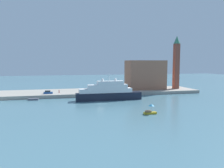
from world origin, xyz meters
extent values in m
plane|color=slate|center=(0.00, 0.00, 0.00)|extent=(400.00, 400.00, 0.00)
cube|color=gray|center=(0.00, 27.13, 0.77)|extent=(110.00, 22.26, 1.55)
cube|color=black|center=(4.70, 6.53, 1.59)|extent=(27.79, 3.85, 3.18)
cube|color=white|center=(3.31, 6.53, 4.09)|extent=(22.23, 3.54, 1.82)
cube|color=white|center=(4.14, 6.53, 5.81)|extent=(16.67, 3.23, 1.63)
cube|color=white|center=(5.25, 6.53, 7.37)|extent=(11.12, 2.92, 1.49)
cylinder|color=silver|center=(4.70, 6.53, 9.75)|extent=(0.16, 0.16, 3.26)
sphere|color=white|center=(7.48, 6.53, 8.65)|extent=(1.07, 1.07, 1.07)
sphere|color=white|center=(1.92, 6.53, 8.65)|extent=(1.07, 1.07, 1.07)
cube|color=#B7991E|center=(11.53, -20.73, 0.31)|extent=(4.02, 1.25, 0.61)
cube|color=#8C6647|center=(10.92, -20.73, 0.89)|extent=(1.77, 1.00, 0.56)
cylinder|color=#B2B2B2|center=(11.93, -20.73, 1.55)|extent=(0.06, 0.06, 1.88)
cone|color=teal|center=(11.93, -20.73, 2.81)|extent=(1.81, 1.81, 0.63)
cube|color=#595966|center=(-26.34, 13.67, 0.39)|extent=(4.10, 1.73, 0.79)
cube|color=#9E664C|center=(29.54, 27.70, 9.26)|extent=(20.18, 11.16, 15.43)
cube|color=brown|center=(46.51, 25.20, 13.76)|extent=(2.73, 2.73, 24.42)
cone|color=#387A5B|center=(46.51, 25.20, 28.07)|extent=(3.55, 3.55, 4.20)
cube|color=#1E4C99|center=(-20.77, 20.81, 1.95)|extent=(4.03, 1.66, 0.81)
cube|color=#262D33|center=(-20.97, 20.81, 2.69)|extent=(2.42, 1.50, 0.67)
cylinder|color=maroon|center=(-15.91, 22.44, 2.21)|extent=(0.36, 0.36, 1.33)
sphere|color=tan|center=(-15.91, 22.44, 2.99)|extent=(0.24, 0.24, 0.24)
cylinder|color=black|center=(3.68, 16.95, 1.94)|extent=(0.36, 0.36, 0.78)
camera|label=1|loc=(-14.65, -80.55, 15.58)|focal=34.28mm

